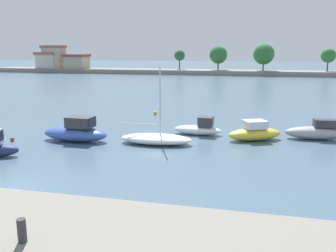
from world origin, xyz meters
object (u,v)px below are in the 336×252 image
(moored_boat_4, at_px, (199,128))
(mooring_buoy_3, at_px, (12,139))
(moored_boat_5, at_px, (255,133))
(mooring_buoy_2, at_px, (155,113))
(moored_boat_2, at_px, (76,132))
(moored_boat_6, at_px, (317,132))
(mooring_bollard, at_px, (22,231))
(moored_boat_3, at_px, (156,139))

(moored_boat_4, height_order, mooring_buoy_3, moored_boat_4)
(moored_boat_5, distance_m, mooring_buoy_2, 13.53)
(mooring_buoy_3, bearing_deg, moored_boat_5, 14.35)
(moored_boat_2, xyz_separation_m, moored_boat_5, (13.03, 3.29, -0.10))
(moored_boat_6, bearing_deg, mooring_buoy_2, 148.62)
(mooring_bollard, height_order, mooring_buoy_3, mooring_bollard)
(mooring_bollard, height_order, moored_boat_6, mooring_bollard)
(mooring_bollard, bearing_deg, mooring_buoy_2, 98.39)
(moored_boat_3, relative_size, mooring_buoy_2, 14.23)
(moored_boat_4, relative_size, mooring_buoy_3, 12.19)
(mooring_bollard, bearing_deg, moored_boat_4, 85.51)
(moored_boat_5, xyz_separation_m, mooring_buoy_2, (-10.21, 8.87, -0.39))
(mooring_bollard, bearing_deg, moored_boat_2, 113.07)
(mooring_bollard, distance_m, moored_boat_3, 17.20)
(mooring_bollard, distance_m, mooring_buoy_3, 19.38)
(moored_boat_2, xyz_separation_m, moored_boat_3, (6.06, 0.52, -0.30))
(moored_boat_3, bearing_deg, mooring_buoy_2, 103.78)
(mooring_buoy_2, bearing_deg, moored_boat_3, -74.40)
(mooring_bollard, relative_size, moored_boat_2, 0.13)
(moored_boat_4, distance_m, mooring_buoy_2, 9.93)
(moored_boat_5, bearing_deg, mooring_buoy_2, 113.08)
(moored_boat_2, xyz_separation_m, mooring_buoy_3, (-4.63, -1.22, -0.53))
(moored_boat_5, height_order, moored_boat_6, moored_boat_6)
(moored_boat_2, xyz_separation_m, mooring_buoy_2, (2.82, 12.16, -0.49))
(moored_boat_4, xyz_separation_m, moored_boat_5, (4.35, -0.86, 0.07))
(moored_boat_5, relative_size, moored_boat_6, 0.96)
(moored_boat_3, relative_size, mooring_buoy_3, 17.47)
(moored_boat_4, bearing_deg, moored_boat_2, -151.90)
(moored_boat_5, bearing_deg, moored_boat_2, 168.23)
(moored_boat_5, bearing_deg, mooring_buoy_3, 168.39)
(moored_boat_2, distance_m, mooring_buoy_3, 4.82)
(mooring_bollard, relative_size, moored_boat_3, 0.12)
(mooring_buoy_3, bearing_deg, mooring_bollard, -52.69)
(moored_boat_4, xyz_separation_m, mooring_buoy_2, (-5.86, 8.00, -0.32))
(moored_boat_5, bearing_deg, moored_boat_6, -9.23)
(mooring_bollard, height_order, moored_boat_3, moored_boat_3)
(moored_boat_3, height_order, moored_boat_6, moored_boat_3)
(mooring_buoy_3, bearing_deg, moored_boat_4, 22.01)
(moored_boat_6, xyz_separation_m, mooring_buoy_3, (-22.29, -5.91, -0.43))
(moored_boat_3, distance_m, moored_boat_5, 7.50)
(mooring_bollard, relative_size, mooring_buoy_2, 1.64)
(moored_boat_4, distance_m, moored_boat_6, 8.99)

